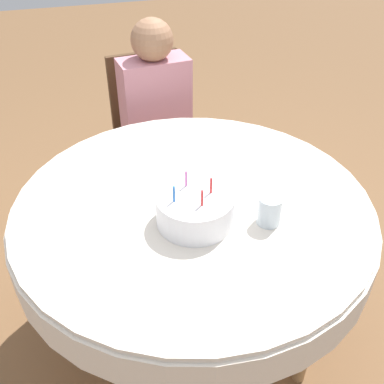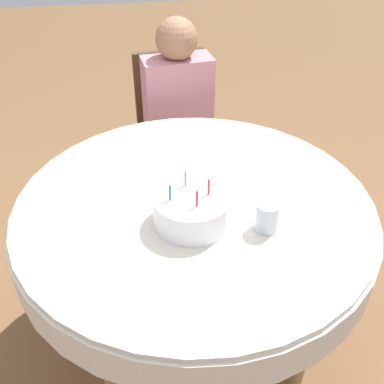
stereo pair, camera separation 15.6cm
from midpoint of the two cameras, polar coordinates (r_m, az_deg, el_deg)
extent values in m
plane|color=brown|center=(2.18, -2.06, -17.10)|extent=(12.00, 12.00, 0.00)
cylinder|color=silver|center=(1.64, -2.62, -1.41)|extent=(1.30, 1.30, 0.02)
cylinder|color=silver|center=(1.69, -2.55, -3.50)|extent=(1.32, 1.32, 0.14)
cylinder|color=#A37A4C|center=(1.65, -11.89, -21.59)|extent=(0.05, 0.05, 0.74)
cylinder|color=#A37A4C|center=(1.77, 12.47, -15.97)|extent=(0.05, 0.05, 0.74)
cylinder|color=#A37A4C|center=(2.13, -14.15, -5.39)|extent=(0.05, 0.05, 0.74)
cylinder|color=#A37A4C|center=(2.22, 4.32, -2.06)|extent=(0.05, 0.05, 0.74)
cube|color=#4C331E|center=(2.59, -6.09, 5.23)|extent=(0.49, 0.49, 0.04)
cube|color=#4C331E|center=(2.65, -7.81, 12.19)|extent=(0.40, 0.07, 0.48)
cylinder|color=#4C331E|center=(2.52, -8.68, -2.00)|extent=(0.04, 0.04, 0.39)
cylinder|color=#4C331E|center=(2.61, -0.43, 0.00)|extent=(0.04, 0.04, 0.39)
cylinder|color=#4C331E|center=(2.84, -10.75, 2.57)|extent=(0.04, 0.04, 0.39)
cylinder|color=#4C331E|center=(2.91, -3.30, 4.24)|extent=(0.04, 0.04, 0.39)
cylinder|color=#9E7051|center=(2.57, -6.78, -0.43)|extent=(0.09, 0.09, 0.43)
cylinder|color=#9E7051|center=(2.61, -3.03, 0.46)|extent=(0.09, 0.09, 0.43)
cube|color=#C67F8E|center=(2.46, -6.50, 10.74)|extent=(0.37, 0.22, 0.52)
sphere|color=#9E7051|center=(2.33, -7.12, 18.59)|extent=(0.21, 0.21, 0.21)
cylinder|color=white|center=(1.50, -2.59, -2.31)|extent=(0.26, 0.26, 0.11)
cylinder|color=red|center=(1.47, -0.59, 0.72)|extent=(0.01, 0.01, 0.06)
cylinder|color=#D166B2|center=(1.50, -3.72, 1.59)|extent=(0.01, 0.01, 0.06)
cylinder|color=blue|center=(1.44, -5.42, -0.36)|extent=(0.01, 0.01, 0.06)
cylinder|color=red|center=(1.42, -1.86, -0.88)|extent=(0.01, 0.01, 0.06)
cylinder|color=silver|center=(1.51, 6.92, -2.43)|extent=(0.08, 0.08, 0.10)
camera|label=1|loc=(0.08, -92.86, -2.12)|focal=42.00mm
camera|label=2|loc=(0.08, 87.14, 2.12)|focal=42.00mm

